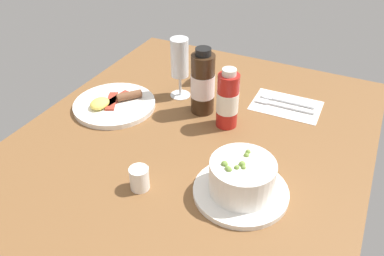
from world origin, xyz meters
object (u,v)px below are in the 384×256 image
menu_card (203,68)px  cutlery_setting (285,105)px  creamer_jug (140,178)px  wine_glass (180,61)px  breakfast_plate (114,104)px  sauce_bottle_red (228,100)px  porridge_bowl (242,179)px  sauce_bottle_brown (203,83)px

menu_card → cutlery_setting: bearing=-96.2°
cutlery_setting → creamer_jug: creamer_jug is taller
wine_glass → breakfast_plate: size_ratio=0.77×
creamer_jug → sauce_bottle_red: sauce_bottle_red is taller
breakfast_plate → menu_card: size_ratio=2.48×
wine_glass → sauce_bottle_red: (-8.04, -17.67, -3.62)cm
creamer_jug → wine_glass: (37.82, 10.03, 8.38)cm
wine_glass → breakfast_plate: (-13.82, 13.66, -10.13)cm
wine_glass → sauce_bottle_red: size_ratio=1.08×
wine_glass → sauce_bottle_red: wine_glass is taller
porridge_bowl → creamer_jug: porridge_bowl is taller
wine_glass → sauce_bottle_brown: 10.63cm
cutlery_setting → menu_card: size_ratio=2.08×
porridge_bowl → breakfast_plate: porridge_bowl is taller
cutlery_setting → sauce_bottle_brown: size_ratio=1.03×
creamer_jug → menu_card: menu_card is taller
porridge_bowl → cutlery_setting: porridge_bowl is taller
cutlery_setting → wine_glass: size_ratio=1.08×
creamer_jug → wine_glass: bearing=14.8°
porridge_bowl → sauce_bottle_red: sauce_bottle_red is taller
cutlery_setting → menu_card: (2.90, 26.72, 4.26)cm
porridge_bowl → creamer_jug: size_ratio=3.50×
porridge_bowl → sauce_bottle_brown: bearing=38.9°
sauce_bottle_red → breakfast_plate: sauce_bottle_red is taller
porridge_bowl → cutlery_setting: 38.32cm
creamer_jug → sauce_bottle_brown: size_ratio=0.31×
breakfast_plate → creamer_jug: bearing=-135.4°
sauce_bottle_brown → menu_card: (15.43, 6.90, -3.99)cm
sauce_bottle_brown → menu_card: sauce_bottle_brown is taller
cutlery_setting → wine_glass: bearing=105.2°
sauce_bottle_red → breakfast_plate: size_ratio=0.71×
cutlery_setting → creamer_jug: (-45.71, 19.00, 2.44)cm
cutlery_setting → sauce_bottle_red: size_ratio=1.18×
porridge_bowl → cutlery_setting: bearing=1.2°
cutlery_setting → sauce_bottle_red: bearing=144.5°
creamer_jug → menu_card: bearing=9.0°
cutlery_setting → sauce_bottle_brown: (-12.53, 19.81, 8.25)cm
cutlery_setting → wine_glass: (-7.89, 29.02, 10.82)cm
porridge_bowl → creamer_jug: 21.27cm
creamer_jug → sauce_bottle_brown: sauce_bottle_brown is taller
porridge_bowl → wine_glass: bearing=44.6°
sauce_bottle_red → sauce_bottle_brown: (3.40, 8.46, 1.04)cm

